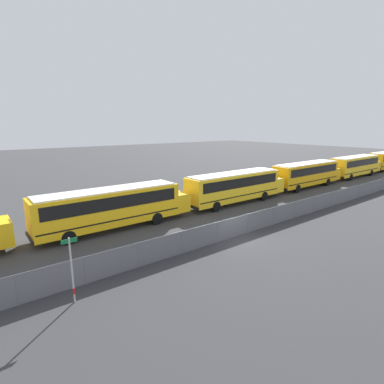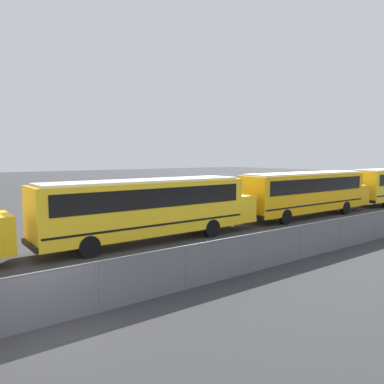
{
  "view_description": "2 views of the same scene",
  "coord_description": "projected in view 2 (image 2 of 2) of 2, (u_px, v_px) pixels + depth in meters",
  "views": [
    {
      "loc": [
        -14.87,
        -14.41,
        8.0
      ],
      "look_at": [
        1.4,
        6.66,
        2.02
      ],
      "focal_mm": 28.0,
      "sensor_mm": 36.0,
      "label": 1
    },
    {
      "loc": [
        -2.47,
        -9.81,
        4.46
      ],
      "look_at": [
        10.62,
        7.67,
        2.33
      ],
      "focal_mm": 35.0,
      "sensor_mm": 36.0,
      "label": 2
    }
  ],
  "objects": [
    {
      "name": "ground_plane",
      "position": [
        42.0,
        328.0,
        9.72
      ],
      "size": [
        200.0,
        200.0,
        0.0
      ],
      "primitive_type": "plane",
      "color": "#38383A"
    },
    {
      "name": "fence",
      "position": [
        41.0,
        299.0,
        9.64
      ],
      "size": [
        118.82,
        0.07,
        1.51
      ],
      "color": "#9EA0A5",
      "rests_on": "ground_plane"
    },
    {
      "name": "school_bus_4",
      "position": [
        151.0,
        205.0,
        19.32
      ],
      "size": [
        12.72,
        2.46,
        3.24
      ],
      "color": "yellow",
      "rests_on": "ground_plane"
    },
    {
      "name": "school_bus_5",
      "position": [
        308.0,
        190.0,
        27.27
      ],
      "size": [
        12.72,
        2.46,
        3.24
      ],
      "color": "#EDA80F",
      "rests_on": "ground_plane"
    }
  ]
}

